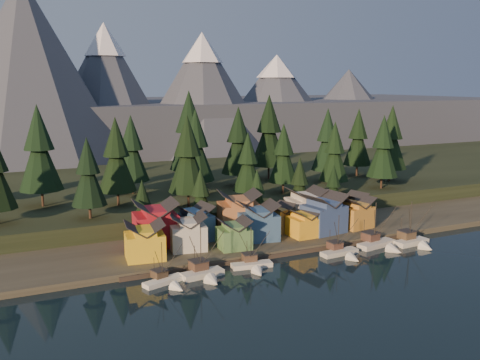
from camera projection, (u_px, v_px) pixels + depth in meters
name	position (u px, v px, depth m)	size (l,w,h in m)	color
ground	(319.00, 276.00, 115.28)	(500.00, 500.00, 0.00)	black
shore_strip	(241.00, 228.00, 150.82)	(400.00, 50.00, 1.50)	#343126
hillside	(183.00, 189.00, 195.00)	(420.00, 100.00, 6.00)	black
dock	(282.00, 252.00, 129.91)	(80.00, 4.00, 1.00)	#42372F
mountain_ridge	(103.00, 110.00, 299.33)	(560.00, 190.00, 90.00)	#4E5564
boat_0	(167.00, 277.00, 110.04)	(9.75, 10.15, 9.81)	white
boat_1	(204.00, 267.00, 113.72)	(9.85, 10.52, 12.19)	beige
boat_2	(253.00, 261.00, 119.54)	(9.82, 10.46, 10.42)	silver
boat_4	(343.00, 248.00, 128.44)	(10.20, 10.99, 10.81)	beige
boat_5	(380.00, 239.00, 134.70)	(11.60, 12.29, 12.63)	beige
boat_6	(415.00, 236.00, 136.46)	(9.88, 10.63, 12.58)	silver
house_front_0	(145.00, 240.00, 121.47)	(9.55, 9.14, 8.56)	yellow
house_front_1	(188.00, 231.00, 128.45)	(9.65, 9.38, 8.66)	beige
house_front_2	(234.00, 233.00, 129.40)	(8.02, 8.07, 7.25)	#548347
house_front_3	(258.00, 220.00, 136.70)	(10.70, 10.34, 9.54)	#34577D
house_front_4	(303.00, 222.00, 139.50)	(7.30, 7.84, 7.23)	gold
house_front_5	(324.00, 212.00, 143.04)	(11.14, 10.37, 10.49)	#324876
house_front_6	(355.00, 211.00, 148.19)	(9.66, 9.26, 8.55)	#C18731
house_back_0	(156.00, 222.00, 131.33)	(10.99, 10.62, 11.12)	maroon
house_back_1	(194.00, 222.00, 135.62)	(9.00, 9.09, 9.20)	#395E88
house_back_2	(239.00, 211.00, 142.94)	(12.33, 11.68, 11.14)	#AD6A3D
house_back_3	(278.00, 217.00, 144.08)	(8.91, 8.31, 7.62)	olive
house_back_4	(305.00, 206.00, 150.45)	(10.60, 10.27, 10.45)	beige
house_back_5	(352.00, 206.00, 155.72)	(8.50, 8.57, 8.04)	olive
tree_hill_1	(39.00, 151.00, 151.20)	(12.60, 12.60, 29.36)	#332319
tree_hill_2	(88.00, 174.00, 138.29)	(9.24, 9.24, 21.53)	#332319
tree_hill_3	(116.00, 157.00, 152.73)	(11.04, 11.04, 25.71)	#332319
tree_hill_4	(132.00, 151.00, 169.47)	(10.86, 10.86, 25.31)	#332319
tree_hill_5	(188.00, 157.00, 151.21)	(11.36, 11.36, 26.45)	#332319
tree_hill_6	(196.00, 148.00, 167.82)	(11.72, 11.72, 27.31)	#332319
tree_hill_7	(248.00, 164.00, 157.43)	(9.02, 9.02, 21.00)	#332319
tree_hill_8	(238.00, 143.00, 181.53)	(11.74, 11.74, 27.35)	#332319
tree_hill_9	(284.00, 155.00, 170.16)	(9.69, 9.69, 22.57)	#332319
tree_hill_10	(269.00, 133.00, 194.94)	(13.32, 13.32, 31.02)	#332319
tree_hill_11	(334.00, 154.00, 172.30)	(9.87, 9.87, 23.00)	#332319
tree_hill_12	(327.00, 142.00, 189.55)	(11.33, 11.33, 26.39)	#332319
tree_hill_13	(383.00, 149.00, 177.81)	(10.61, 10.61, 24.73)	#332319
tree_hill_14	(358.00, 139.00, 202.45)	(10.98, 10.98, 25.59)	#332319
tree_hill_15	(189.00, 134.00, 184.12)	(14.00, 14.00, 32.61)	#332319
tree_hill_17	(391.00, 140.00, 191.46)	(11.73, 11.73, 27.33)	#332319
tree_shore_0	(143.00, 206.00, 137.56)	(6.57, 6.57, 15.30)	#332319
tree_shore_1	(201.00, 196.00, 144.01)	(7.39, 7.39, 17.22)	#332319
tree_shore_2	(257.00, 194.00, 151.22)	(6.73, 6.73, 15.68)	#332319
tree_shore_3	(299.00, 185.00, 156.76)	(7.87, 7.87, 18.34)	#332319
tree_shore_4	(333.00, 187.00, 162.04)	(6.59, 6.59, 15.35)	#332319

